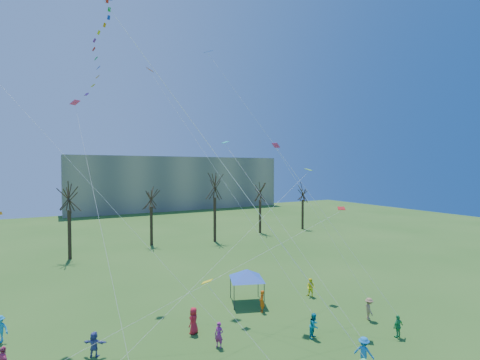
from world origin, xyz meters
TOP-DOWN VIEW (x-y plane):
  - distant_building at (22.00, 82.00)m, footprint 60.00×14.00m
  - bare_tree_row at (3.36, 36.28)m, footprint 67.61×8.54m
  - big_box_kite at (-6.47, 7.49)m, footprint 6.52×5.96m
  - canopy_tent_blue at (5.42, 11.53)m, footprint 3.69×3.69m
  - festival_crowd at (-1.53, 5.69)m, footprint 25.83×15.00m
  - small_kites_aloft at (-0.21, 11.65)m, footprint 28.65×18.07m

SIDE VIEW (x-z plane):
  - festival_crowd at x=-1.53m, z-range -0.05..1.80m
  - canopy_tent_blue at x=5.42m, z-range 1.02..3.97m
  - bare_tree_row at x=3.36m, z-range 1.40..12.46m
  - distant_building at x=22.00m, z-range 0.00..15.00m
  - small_kites_aloft at x=-0.21m, z-range -2.50..29.78m
  - big_box_kite at x=-6.47m, z-range 6.04..31.23m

